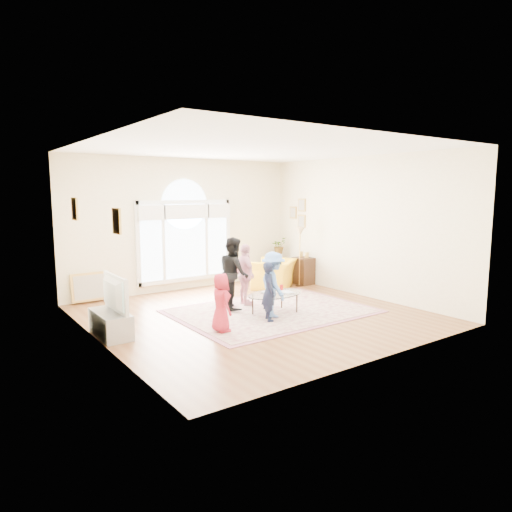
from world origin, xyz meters
TOP-DOWN VIEW (x-y plane):
  - ground at (0.00, 0.00)m, footprint 6.00×6.00m
  - room_shell at (0.01, 2.83)m, footprint 6.00×6.00m
  - area_rug at (0.41, -0.00)m, footprint 3.60×2.60m
  - rug_border at (0.41, -0.00)m, footprint 3.80×2.80m
  - tv_console at (-2.75, 0.30)m, footprint 0.45×1.00m
  - television at (-2.74, 0.30)m, footprint 0.17×1.06m
  - coffee_table at (0.34, -0.20)m, footprint 1.27×0.86m
  - armchair at (1.86, 1.78)m, footprint 1.44×1.42m
  - side_cabinet at (2.78, 1.73)m, footprint 0.40×0.50m
  - floor_lamp at (2.53, 1.60)m, footprint 0.29×0.29m
  - plant_pedestal at (2.70, 2.67)m, footprint 0.20×0.20m
  - potted_plant at (2.70, 2.67)m, footprint 0.50×0.47m
  - leaning_picture at (-2.35, 2.90)m, footprint 0.80×0.14m
  - child_red at (-1.14, -0.59)m, footprint 0.36×0.52m
  - child_navy at (-0.06, -0.53)m, footprint 0.40×0.47m
  - child_black at (-0.11, 0.59)m, footprint 0.75×0.85m
  - child_pink at (0.26, 0.72)m, footprint 0.45×0.80m
  - child_blue at (0.16, -0.37)m, footprint 0.65×0.90m

SIDE VIEW (x-z plane):
  - ground at x=0.00m, z-range 0.00..0.00m
  - leaning_picture at x=-2.35m, z-range -0.31..0.31m
  - rug_border at x=0.41m, z-range 0.00..0.01m
  - area_rug at x=0.41m, z-range 0.00..0.02m
  - tv_console at x=-2.75m, z-range 0.00..0.42m
  - side_cabinet at x=2.78m, z-range 0.00..0.70m
  - plant_pedestal at x=2.70m, z-range 0.00..0.70m
  - armchair at x=1.86m, z-range 0.00..0.71m
  - coffee_table at x=0.34m, z-range 0.13..0.67m
  - child_red at x=-1.14m, z-range 0.02..1.03m
  - child_navy at x=-0.06m, z-range 0.02..1.12m
  - child_blue at x=0.16m, z-range 0.02..1.27m
  - child_pink at x=0.26m, z-range 0.02..1.32m
  - television at x=-2.74m, z-range 0.42..1.03m
  - child_black at x=-0.11m, z-range 0.02..1.49m
  - potted_plant at x=2.70m, z-range 0.70..1.15m
  - floor_lamp at x=2.53m, z-range 0.53..2.04m
  - room_shell at x=0.01m, z-range -1.43..4.57m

